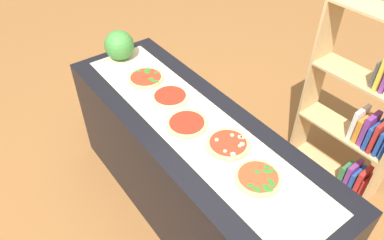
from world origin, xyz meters
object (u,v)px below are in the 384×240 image
(pizza_spinach_0, at_px, (146,78))
(pizza_mushroom_3, at_px, (228,144))
(bookshelf, at_px, (364,118))
(watermelon, at_px, (119,45))
(pizza_plain_1, at_px, (170,97))
(pizza_plain_2, at_px, (187,123))
(pizza_spinach_4, at_px, (258,178))

(pizza_spinach_0, distance_m, pizza_mushroom_3, 0.87)
(pizza_spinach_0, relative_size, bookshelf, 0.17)
(pizza_spinach_0, distance_m, watermelon, 0.38)
(watermelon, bearing_deg, pizza_mushroom_3, 1.95)
(pizza_plain_1, height_order, watermelon, watermelon)
(pizza_spinach_0, relative_size, pizza_mushroom_3, 0.96)
(pizza_plain_1, bearing_deg, pizza_plain_2, -13.67)
(watermelon, bearing_deg, pizza_spinach_4, 0.08)
(pizza_spinach_4, xyz_separation_m, watermelon, (-1.54, -0.00, 0.10))
(pizza_plain_2, xyz_separation_m, pizza_spinach_4, (0.58, 0.05, 0.00))
(pizza_mushroom_3, relative_size, bookshelf, 0.18)
(pizza_spinach_0, height_order, pizza_plain_2, pizza_spinach_0)
(pizza_plain_1, distance_m, bookshelf, 1.43)
(pizza_plain_2, xyz_separation_m, watermelon, (-0.95, 0.05, 0.10))
(pizza_plain_1, height_order, pizza_plain_2, pizza_plain_1)
(pizza_mushroom_3, bearing_deg, pizza_plain_2, -162.85)
(pizza_plain_1, distance_m, pizza_spinach_4, 0.88)
(pizza_mushroom_3, height_order, bookshelf, bookshelf)
(pizza_spinach_0, distance_m, pizza_spinach_4, 1.17)
(pizza_plain_1, relative_size, watermelon, 1.13)
(pizza_plain_1, height_order, pizza_mushroom_3, pizza_mushroom_3)
(pizza_spinach_0, bearing_deg, pizza_plain_1, 3.13)
(pizza_plain_1, distance_m, pizza_mushroom_3, 0.58)
(pizza_spinach_0, xyz_separation_m, pizza_plain_2, (0.58, -0.05, -0.00))
(pizza_mushroom_3, height_order, pizza_spinach_4, same)
(bookshelf, bearing_deg, pizza_mushroom_3, -101.45)
(pizza_spinach_0, relative_size, pizza_plain_1, 0.99)
(pizza_plain_1, bearing_deg, pizza_spinach_0, -176.87)
(pizza_plain_2, height_order, watermelon, watermelon)
(pizza_plain_2, distance_m, bookshelf, 1.36)
(bookshelf, bearing_deg, pizza_spinach_4, -87.02)
(pizza_plain_2, relative_size, pizza_mushroom_3, 0.98)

